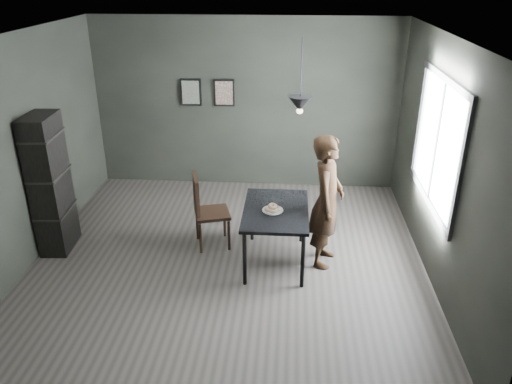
# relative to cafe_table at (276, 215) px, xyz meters

# --- Properties ---
(ground) EXTENTS (5.00, 5.00, 0.00)m
(ground) POSITION_rel_cafe_table_xyz_m (-0.60, 0.00, -0.67)
(ground) COLOR #332F2C
(ground) RESTS_ON ground
(back_wall) EXTENTS (5.00, 0.10, 2.80)m
(back_wall) POSITION_rel_cafe_table_xyz_m (-0.60, 2.50, 0.73)
(back_wall) COLOR black
(back_wall) RESTS_ON ground
(ceiling) EXTENTS (5.00, 5.00, 0.02)m
(ceiling) POSITION_rel_cafe_table_xyz_m (-0.60, 0.00, 2.13)
(ceiling) COLOR silver
(ceiling) RESTS_ON ground
(window_assembly) EXTENTS (0.04, 1.96, 1.56)m
(window_assembly) POSITION_rel_cafe_table_xyz_m (1.87, 0.20, 0.93)
(window_assembly) COLOR white
(window_assembly) RESTS_ON ground
(cafe_table) EXTENTS (0.80, 1.20, 0.75)m
(cafe_table) POSITION_rel_cafe_table_xyz_m (0.00, 0.00, 0.00)
(cafe_table) COLOR black
(cafe_table) RESTS_ON ground
(white_plate) EXTENTS (0.23, 0.23, 0.01)m
(white_plate) POSITION_rel_cafe_table_xyz_m (-0.04, -0.06, 0.08)
(white_plate) COLOR silver
(white_plate) RESTS_ON cafe_table
(donut_pile) EXTENTS (0.20, 0.20, 0.09)m
(donut_pile) POSITION_rel_cafe_table_xyz_m (-0.04, -0.06, 0.12)
(donut_pile) COLOR beige
(donut_pile) RESTS_ON white_plate
(woman) EXTENTS (0.53, 0.69, 1.70)m
(woman) POSITION_rel_cafe_table_xyz_m (0.62, 0.05, 0.18)
(woman) COLOR black
(woman) RESTS_ON ground
(wood_chair) EXTENTS (0.55, 0.55, 1.02)m
(wood_chair) POSITION_rel_cafe_table_xyz_m (-0.95, 0.34, -0.09)
(wood_chair) COLOR black
(wood_chair) RESTS_ON ground
(shelf_unit) EXTENTS (0.39, 0.64, 1.84)m
(shelf_unit) POSITION_rel_cafe_table_xyz_m (-2.92, 0.15, 0.25)
(shelf_unit) COLOR black
(shelf_unit) RESTS_ON ground
(pendant_lamp) EXTENTS (0.28, 0.28, 0.86)m
(pendant_lamp) POSITION_rel_cafe_table_xyz_m (0.25, 0.10, 1.38)
(pendant_lamp) COLOR black
(pendant_lamp) RESTS_ON ground
(framed_print_left) EXTENTS (0.34, 0.04, 0.44)m
(framed_print_left) POSITION_rel_cafe_table_xyz_m (-1.50, 2.47, 0.93)
(framed_print_left) COLOR black
(framed_print_left) RESTS_ON ground
(framed_print_right) EXTENTS (0.34, 0.04, 0.44)m
(framed_print_right) POSITION_rel_cafe_table_xyz_m (-0.95, 2.47, 0.93)
(framed_print_right) COLOR black
(framed_print_right) RESTS_ON ground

